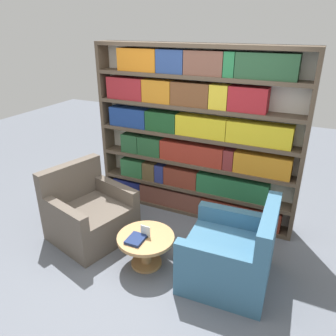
# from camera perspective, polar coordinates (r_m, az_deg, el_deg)

# --- Properties ---
(ground_plane) EXTENTS (14.00, 14.00, 0.00)m
(ground_plane) POSITION_cam_1_polar(r_m,az_deg,el_deg) (3.94, -4.03, -17.40)
(ground_plane) COLOR slate
(bookshelf) EXTENTS (2.87, 0.30, 2.38)m
(bookshelf) POSITION_cam_1_polar(r_m,az_deg,el_deg) (4.52, 4.54, 5.47)
(bookshelf) COLOR silver
(bookshelf) RESTS_ON ground_plane
(armchair_left) EXTENTS (1.10, 1.11, 0.94)m
(armchair_left) POSITION_cam_1_polar(r_m,az_deg,el_deg) (4.43, -13.61, -7.91)
(armchair_left) COLOR brown
(armchair_left) RESTS_ON ground_plane
(armchair_right) EXTENTS (0.94, 0.95, 0.94)m
(armchair_right) POSITION_cam_1_polar(r_m,az_deg,el_deg) (3.70, 10.99, -14.79)
(armchair_right) COLOR #386684
(armchair_right) RESTS_ON ground_plane
(coffee_table) EXTENTS (0.66, 0.66, 0.39)m
(coffee_table) POSITION_cam_1_polar(r_m,az_deg,el_deg) (3.86, -3.87, -13.10)
(coffee_table) COLOR #AD7F4C
(coffee_table) RESTS_ON ground_plane
(table_sign) EXTENTS (0.12, 0.06, 0.14)m
(table_sign) POSITION_cam_1_polar(r_m,az_deg,el_deg) (3.76, -3.94, -11.08)
(table_sign) COLOR black
(table_sign) RESTS_ON coffee_table
(stray_book) EXTENTS (0.18, 0.23, 0.03)m
(stray_book) POSITION_cam_1_polar(r_m,az_deg,el_deg) (3.73, -5.67, -12.29)
(stray_book) COLOR navy
(stray_book) RESTS_ON coffee_table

